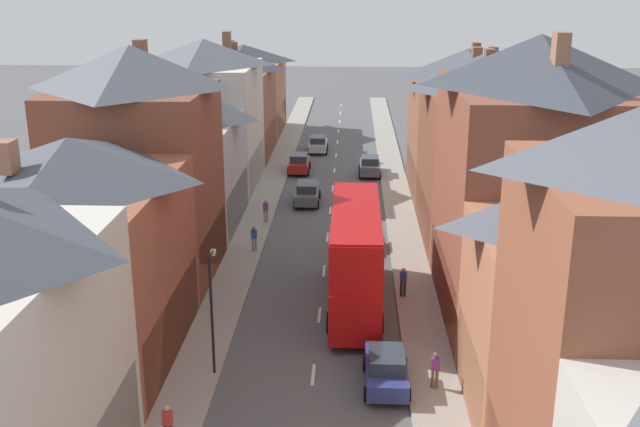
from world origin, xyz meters
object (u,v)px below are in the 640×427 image
Objects in this scene: car_parked_left_b at (386,368)px; car_near_blue at (370,166)px; pedestrian_mid_right at (403,281)px; car_parked_right_a at (318,144)px; car_mid_black at (299,163)px; street_lamp at (212,305)px; car_parked_left_a at (355,233)px; pedestrian_near_right at (168,423)px; pedestrian_far_left at (254,237)px; pedestrian_far_right at (266,210)px; double_decker_bus_lead at (355,256)px; car_near_silver at (307,193)px; pedestrian_mid_left at (435,368)px.

car_near_blue is at bearing 90.00° from car_parked_left_b.
pedestrian_mid_right reaches higher than car_parked_left_b.
car_parked_left_b is (4.90, -44.17, 0.02)m from car_parked_right_a.
pedestrian_mid_right is at bearing -80.05° from car_parked_right_a.
pedestrian_mid_right reaches higher than car_near_blue.
street_lamp is (-1.15, -35.25, 2.39)m from car_mid_black.
pedestrian_near_right reaches higher than car_parked_left_a.
pedestrian_far_right is (0.08, 5.75, 0.00)m from pedestrian_far_left.
pedestrian_far_left reaches higher than car_mid_black.
car_parked_right_a is (-3.59, 36.24, -2.02)m from double_decker_bus_lead.
double_decker_bus_lead reaches higher than car_parked_right_a.
car_parked_right_a is 2.54× the size of pedestrian_far_right.
double_decker_bus_lead reaches higher than car_parked_left_b.
pedestrian_far_right is at bearing -96.45° from car_parked_right_a.
car_parked_left_b is at bearing -5.38° from street_lamp.
car_parked_right_a is 48.97m from pedestrian_near_right.
pedestrian_near_right reaches higher than car_parked_right_a.
car_near_silver is 11.24m from pedestrian_far_left.
street_lamp is at bearing -135.87° from pedestrian_mid_right.
street_lamp reaches higher than car_near_blue.
car_parked_left_b is at bearing -90.00° from car_near_blue.
car_mid_black is at bearing 104.74° from car_parked_left_a.
car_near_silver is 26.08m from street_lamp.
pedestrian_far_right reaches higher than car_parked_right_a.
pedestrian_mid_left is (6.89, -26.84, 0.20)m from car_near_silver.
pedestrian_far_left is (-7.55, -19.61, 0.18)m from car_near_blue.
pedestrian_mid_right is (2.56, -8.27, 0.23)m from car_parked_left_a.
double_decker_bus_lead is 2.68× the size of car_near_blue.
double_decker_bus_lead is at bearing -90.06° from car_parked_left_a.
pedestrian_far_right reaches higher than car_near_blue.
car_mid_black is 40.67m from pedestrian_near_right.
double_decker_bus_lead reaches higher than pedestrian_near_right.
car_parked_left_a is (0.01, 9.38, -2.01)m from double_decker_bus_lead.
pedestrian_mid_right is 0.29× the size of street_lamp.
pedestrian_mid_right reaches higher than car_near_silver.
car_parked_right_a is 1.03× the size of car_parked_left_b.
car_parked_right_a is 35.66m from pedestrian_mid_right.
pedestrian_mid_right is at bearing 44.13° from street_lamp.
car_near_blue is 2.50× the size of pedestrian_mid_right.
pedestrian_near_right and pedestrian_mid_left have the same top height.
double_decker_bus_lead is 8.29m from car_parked_left_b.
pedestrian_near_right is at bearing -91.31° from pedestrian_far_right.
double_decker_bus_lead reaches higher than pedestrian_far_right.
car_near_blue reaches higher than car_near_silver.
pedestrian_mid_right is (7.46, -26.89, 0.18)m from car_mid_black.
pedestrian_mid_left is (8.19, -36.23, 0.18)m from car_mid_black.
pedestrian_far_left is at bearing 143.26° from pedestrian_mid_right.
car_parked_right_a is (-3.60, 26.85, -0.00)m from car_parked_left_a.
car_parked_left_a is 0.96× the size of car_parked_right_a.
pedestrian_near_right is at bearing -93.72° from car_parked_right_a.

